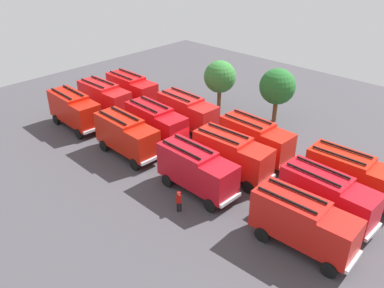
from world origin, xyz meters
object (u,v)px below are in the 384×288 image
Objects in this scene: fire_truck_3 at (303,222)px; tree_1 at (277,87)px; fire_truck_11 at (351,175)px; fire_truck_5 at (156,122)px; fire_truck_0 at (74,109)px; fire_truck_10 at (256,139)px; firefighter_2 at (360,170)px; fire_truck_9 at (187,112)px; firefighter_0 at (179,201)px; tree_0 at (220,77)px; fire_truck_7 at (328,196)px; fire_truck_8 at (132,89)px; fire_truck_1 at (126,135)px; traffic_cone_1 at (328,167)px; fire_truck_2 at (197,169)px; fire_truck_4 at (104,98)px; fire_truck_6 at (232,154)px.

fire_truck_3 is 1.19× the size of tree_1.
fire_truck_11 is 15.11m from tree_1.
fire_truck_0 is at bearing -153.79° from fire_truck_5.
fire_truck_10 reaches higher than firefighter_2.
tree_1 is at bearing 144.55° from fire_truck_11.
fire_truck_9 is 17.95m from firefighter_2.
fire_truck_11 is at bearing -89.06° from firefighter_0.
fire_truck_5 is at bearing -85.03° from tree_0.
fire_truck_7 is at bearing 3.62° from fire_truck_5.
fire_truck_7 is 9.82m from fire_truck_10.
fire_truck_0 is 4.09× the size of firefighter_0.
fire_truck_5 is (8.89, 3.83, 0.00)m from fire_truck_0.
fire_truck_8 is at bearing -179.00° from fire_truck_10.
fire_truck_1 is at bearing -40.14° from fire_truck_8.
traffic_cone_1 is (-3.02, 6.78, -1.84)m from fire_truck_7.
tree_0 reaches higher than fire_truck_10.
fire_truck_2 and fire_truck_3 have the same top height.
tree_1 is (-3.86, 19.04, 3.11)m from firefighter_0.
fire_truck_5 is (-8.96, 3.66, 0.00)m from fire_truck_2.
fire_truck_4 and fire_truck_9 have the same top height.
fire_truck_8 is (0.13, 3.90, 0.00)m from fire_truck_4.
fire_truck_2 and fire_truck_11 have the same top height.
fire_truck_1 is 18.84m from traffic_cone_1.
fire_truck_7 is 1.00× the size of fire_truck_10.
tree_1 reaches higher than fire_truck_6.
fire_truck_1 is 4.08× the size of firefighter_0.
tree_1 is at bearing 67.26° from fire_truck_5.
fire_truck_11 is (-0.17, 7.77, 0.00)m from fire_truck_3.
fire_truck_1 is 1.00× the size of fire_truck_5.
fire_truck_3 is 9.86m from fire_truck_6.
firefighter_2 is 2.60× the size of traffic_cone_1.
fire_truck_3 is at bearing 19.74° from firefighter_2.
fire_truck_7 is 1.00× the size of fire_truck_8.
fire_truck_6 and fire_truck_11 have the same top height.
fire_truck_7 is 4.54× the size of firefighter_2.
fire_truck_2 is 12.27m from fire_truck_11.
fire_truck_7 is at bearing 14.21° from fire_truck_1.
fire_truck_9 is at bearing 20.25° from fire_truck_4.
fire_truck_3 is at bearing -73.09° from traffic_cone_1.
fire_truck_1 is 1.01× the size of fire_truck_4.
fire_truck_9 is 8.90m from fire_truck_10.
fire_truck_5 and fire_truck_8 have the same top height.
fire_truck_0 and fire_truck_9 have the same top height.
fire_truck_6 is 1.01× the size of fire_truck_8.
fire_truck_7 is at bearing 11.12° from fire_truck_0.
fire_truck_8 reaches higher than traffic_cone_1.
fire_truck_4 is 18.94m from fire_truck_10.
firefighter_0 is at bearing -5.67° from fire_truck_0.
fire_truck_1 is at bearing -24.74° from fire_truck_4.
fire_truck_6 is at bearing -45.83° from tree_0.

